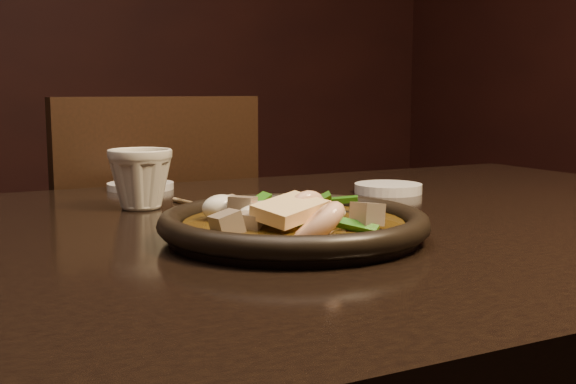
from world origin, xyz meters
name	(u,v)px	position (x,y,z in m)	size (l,w,h in m)	color
table	(255,289)	(0.00, 0.00, 0.67)	(1.60, 0.90, 0.75)	black
chair	(139,299)	(0.03, 0.63, 0.49)	(0.48, 0.48, 0.90)	black
plate	(294,225)	(0.01, -0.09, 0.77)	(0.30, 0.30, 0.03)	black
stirfry	(290,221)	(0.00, -0.09, 0.77)	(0.21, 0.21, 0.06)	#3E290B
soy_dish	(388,188)	(0.31, 0.17, 0.76)	(0.11, 0.11, 0.02)	white
saucer_right	(141,186)	(-0.03, 0.39, 0.76)	(0.11, 0.11, 0.01)	white
tea_cup	(140,177)	(-0.08, 0.20, 0.79)	(0.09, 0.08, 0.09)	beige
chopsticks	(219,210)	(0.00, 0.12, 0.75)	(0.05, 0.23, 0.01)	tan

